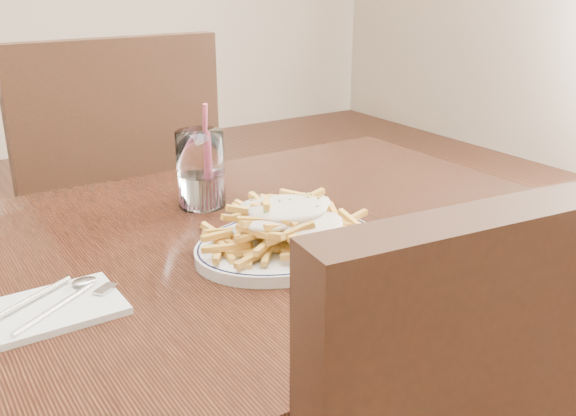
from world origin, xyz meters
TOP-DOWN VIEW (x-y plane):
  - table at (0.00, 0.00)m, footprint 1.20×0.80m
  - chair_far at (-0.00, 0.66)m, footprint 0.47×0.47m
  - fries_plate at (0.04, -0.08)m, footprint 0.30×0.26m
  - loaded_fries at (0.04, -0.08)m, footprint 0.28×0.25m
  - napkin at (-0.32, -0.08)m, footprint 0.18×0.12m
  - cutlery at (-0.32, -0.07)m, footprint 0.16×0.14m
  - water_glass at (0.02, 0.17)m, footprint 0.08×0.08m

SIDE VIEW (x-z plane):
  - chair_far at x=0.00m, z-range 0.07..1.08m
  - table at x=0.00m, z-range 0.30..1.05m
  - napkin at x=-0.32m, z-range 0.75..0.76m
  - fries_plate at x=0.04m, z-range 0.75..0.77m
  - cutlery at x=-0.32m, z-range 0.76..0.76m
  - loaded_fries at x=0.04m, z-range 0.77..0.84m
  - water_glass at x=0.02m, z-range 0.72..0.90m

